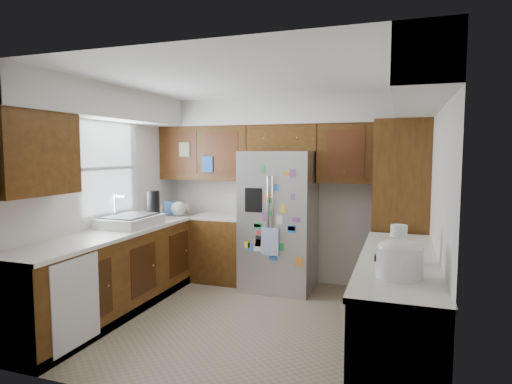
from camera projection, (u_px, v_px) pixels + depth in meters
floor at (248, 322)px, 4.52m from camera, size 3.60×3.60×0.00m
room_shell at (250, 149)px, 4.73m from camera, size 3.64×3.24×2.52m
left_counter_run at (138, 270)px, 4.94m from camera, size 1.36×3.20×0.92m
right_counter_run at (397, 317)px, 3.56m from camera, size 0.63×2.25×0.92m
pantry at (400, 213)px, 5.03m from camera, size 0.60×0.90×2.15m
fridge at (279, 221)px, 5.58m from camera, size 0.90×0.79×1.80m
bridge_cabinet at (284, 138)px, 5.69m from camera, size 0.96×0.34×0.35m
fridge_top_items at (283, 115)px, 5.63m from camera, size 0.63×0.36×0.26m
sink_assembly at (130, 221)px, 5.00m from camera, size 0.52×0.70×0.37m
left_counter_clutter at (165, 208)px, 5.67m from camera, size 0.35×0.85×0.38m
rice_cooker at (399, 257)px, 2.95m from camera, size 0.33×0.32×0.28m
paper_towel at (399, 243)px, 3.42m from camera, size 0.13×0.13×0.29m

